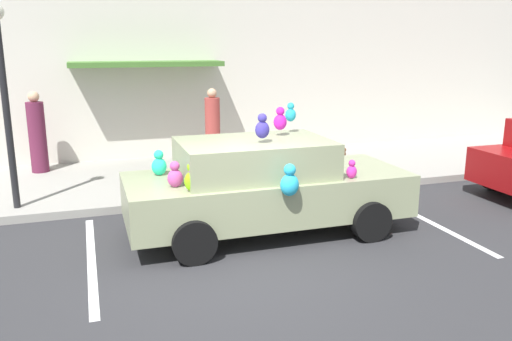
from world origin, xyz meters
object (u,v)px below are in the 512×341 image
Objects in this scene: plush_covered_car at (264,185)px; street_lamp_post at (3,85)px; pedestrian_near_shopfront at (213,132)px; teddy_bear_on_sidewalk at (340,164)px; pedestrian_walking_past at (37,135)px.

street_lamp_post reaches higher than plush_covered_car.
teddy_bear_on_sidewalk is at bearing -36.65° from pedestrian_near_shopfront.
street_lamp_post is at bearing -179.47° from teddy_bear_on_sidewalk.
plush_covered_car is 4.77m from street_lamp_post.
pedestrian_near_shopfront is 1.02× the size of pedestrian_walking_past.
plush_covered_car is 2.45× the size of pedestrian_walking_past.
teddy_bear_on_sidewalk is at bearing 0.53° from street_lamp_post.
street_lamp_post reaches higher than pedestrian_near_shopfront.
street_lamp_post is (-3.94, 2.20, 1.53)m from plush_covered_car.
pedestrian_near_shopfront is at bearing 143.35° from teddy_bear_on_sidewalk.
street_lamp_post is (-6.47, -0.06, 1.87)m from teddy_bear_on_sidewalk.
pedestrian_near_shopfront is at bearing 88.05° from plush_covered_car.
teddy_bear_on_sidewalk is at bearing 41.80° from plush_covered_car.
pedestrian_near_shopfront is at bearing 24.29° from street_lamp_post.
street_lamp_post is 3.08m from pedestrian_walking_past.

